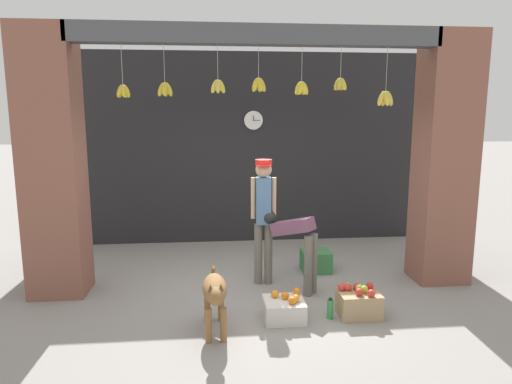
{
  "coord_description": "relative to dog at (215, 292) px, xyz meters",
  "views": [
    {
      "loc": [
        -0.57,
        -5.63,
        2.34
      ],
      "look_at": [
        0.0,
        0.38,
        1.29
      ],
      "focal_mm": 32.0,
      "sensor_mm": 36.0,
      "label": 1
    }
  ],
  "objects": [
    {
      "name": "ground_plane",
      "position": [
        0.57,
        1.02,
        -0.46
      ],
      "size": [
        60.0,
        60.0,
        0.0
      ],
      "primitive_type": "plane",
      "color": "gray"
    },
    {
      "name": "shopkeeper",
      "position": [
        0.68,
        1.4,
        0.57
      ],
      "size": [
        0.34,
        0.29,
        1.73
      ],
      "rotation": [
        0.0,
        0.0,
        3.06
      ],
      "color": "#6B665B",
      "rests_on": "ground_plane"
    },
    {
      "name": "dog",
      "position": [
        0.0,
        0.0,
        0.0
      ],
      "size": [
        0.28,
        0.93,
        0.67
      ],
      "rotation": [
        0.0,
        0.0,
        -1.54
      ],
      "color": "olive",
      "rests_on": "ground_plane"
    },
    {
      "name": "fruit_crate_oranges",
      "position": [
        0.79,
        0.25,
        -0.33
      ],
      "size": [
        0.46,
        0.43,
        0.32
      ],
      "color": "silver",
      "rests_on": "ground_plane"
    },
    {
      "name": "fruit_crate_apples",
      "position": [
        1.67,
        0.26,
        -0.29
      ],
      "size": [
        0.47,
        0.37,
        0.37
      ],
      "color": "tan",
      "rests_on": "ground_plane"
    },
    {
      "name": "storefront_awning",
      "position": [
        0.59,
        1.14,
        2.76
      ],
      "size": [
        4.57,
        0.28,
        0.98
      ],
      "color": "#4C4C51"
    },
    {
      "name": "shop_back_wall",
      "position": [
        0.57,
        3.61,
        1.24
      ],
      "size": [
        6.47,
        0.12,
        3.39
      ],
      "primitive_type": "cube",
      "color": "#232326",
      "rests_on": "ground_plane"
    },
    {
      "name": "wall_clock",
      "position": [
        0.73,
        3.53,
        1.75
      ],
      "size": [
        0.35,
        0.03,
        0.35
      ],
      "color": "black"
    },
    {
      "name": "shop_pillar_right",
      "position": [
        3.16,
        1.32,
        1.24
      ],
      "size": [
        0.7,
        0.6,
        3.39
      ],
      "primitive_type": "cube",
      "color": "brown",
      "rests_on": "ground_plane"
    },
    {
      "name": "worker_stooping",
      "position": [
        1.08,
        1.09,
        0.23
      ],
      "size": [
        0.69,
        0.61,
        1.04
      ],
      "rotation": [
        0.0,
        0.0,
        0.88
      ],
      "color": "#6B665B",
      "rests_on": "ground_plane"
    },
    {
      "name": "shop_pillar_left",
      "position": [
        -2.01,
        1.32,
        1.24
      ],
      "size": [
        0.7,
        0.6,
        3.39
      ],
      "primitive_type": "cube",
      "color": "brown",
      "rests_on": "ground_plane"
    },
    {
      "name": "water_bottle",
      "position": [
        1.32,
        0.22,
        -0.34
      ],
      "size": [
        0.07,
        0.07,
        0.25
      ],
      "color": "#38934C",
      "rests_on": "ground_plane"
    },
    {
      "name": "produce_box_green",
      "position": [
        1.52,
        1.82,
        -0.3
      ],
      "size": [
        0.42,
        0.39,
        0.31
      ],
      "primitive_type": "cube",
      "color": "#387A42",
      "rests_on": "ground_plane"
    }
  ]
}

